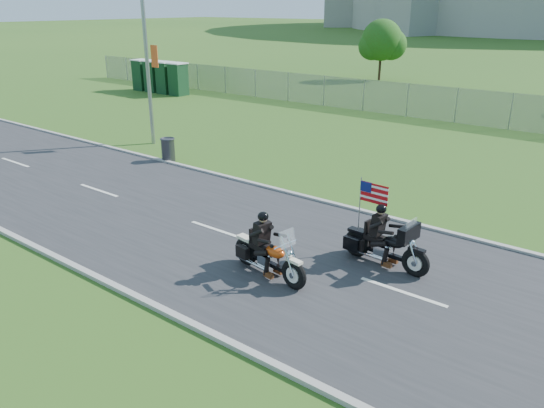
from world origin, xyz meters
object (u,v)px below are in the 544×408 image
Objects in this scene: porta_toilet_b at (166,78)px; porta_toilet_a at (178,80)px; porta_toilet_d at (142,75)px; motorcycle_lead at (268,257)px; motorcycle_follow at (385,246)px; trash_can at (168,150)px; porta_toilet_c at (154,77)px; streetlight at (148,23)px.

porta_toilet_a is at bearing 0.00° from porta_toilet_b.
motorcycle_lead is (27.11, -18.27, -0.61)m from porta_toilet_d.
porta_toilet_b is 30.86m from motorcycle_follow.
porta_toilet_a is 2.30× the size of trash_can.
motorcycle_follow reaches higher than motorcycle_lead.
motorcycle_lead reaches higher than trash_can.
porta_toilet_a is at bearing 135.68° from trash_can.
porta_toilet_c reaches higher than motorcycle_follow.
motorcycle_follow is at bearing -15.29° from trash_can.
motorcycle_lead is at bearing -29.33° from trash_can.
porta_toilet_a reaches higher than motorcycle_follow.
porta_toilet_c is 1.40m from porta_toilet_d.
porta_toilet_a and porta_toilet_d have the same top height.
trash_can is (-9.91, 5.57, -0.04)m from motorcycle_lead.
porta_toilet_b is at bearing 152.64° from motorcycle_follow.
trash_can is (15.80, -12.70, -0.65)m from porta_toilet_c.
porta_toilet_a is 0.91× the size of motorcycle_lead.
porta_toilet_b is 1.40m from porta_toilet_c.
porta_toilet_b reaches higher than trash_can.
porta_toilet_b is 2.80m from porta_toilet_d.
porta_toilet_a reaches higher than motorcycle_lead.
motorcycle_follow is at bearing -19.15° from streetlight.
streetlight is 15.39m from porta_toilet_a.
motorcycle_lead is 1.01× the size of motorcycle_follow.
porta_toilet_c is at bearing 180.00° from porta_toilet_a.
porta_toilet_c is (-12.82, 10.78, -4.49)m from streetlight.
porta_toilet_a is 29.31m from motorcycle_lead.
porta_toilet_b is 30.42m from motorcycle_lead.
streetlight is 16.33m from porta_toilet_b.
porta_toilet_b and porta_toilet_c have the same top height.
porta_toilet_c is at bearing 180.00° from porta_toilet_b.
motorcycle_lead is at bearing -30.14° from streetlight.
porta_toilet_a reaches higher than trash_can.
porta_toilet_c is at bearing 0.00° from porta_toilet_d.
motorcycle_follow is (26.39, -15.98, -0.57)m from porta_toilet_b.
trash_can is (-11.99, 3.28, -0.08)m from motorcycle_follow.
trash_can is at bearing 159.64° from motorcycle_lead.
porta_toilet_b reaches higher than motorcycle_follow.
porta_toilet_c reaches higher than trash_can.
porta_toilet_c is at bearing 153.93° from motorcycle_follow.
motorcycle_lead is (12.90, -7.49, -5.10)m from streetlight.
porta_toilet_b and porta_toilet_d have the same top height.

